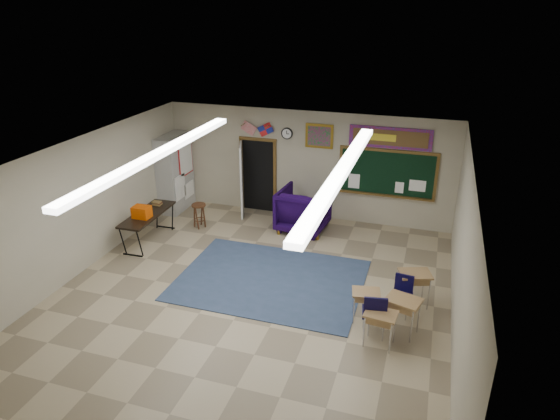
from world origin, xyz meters
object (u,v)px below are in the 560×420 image
(wooden_stool, at_px, (199,215))
(student_desk_front_left, at_px, (365,304))
(wingback_armchair, at_px, (303,210))
(student_desk_front_right, at_px, (414,287))
(folding_table, at_px, (149,226))

(wooden_stool, bearing_deg, student_desk_front_left, -30.38)
(wingback_armchair, bearing_deg, wooden_stool, 19.94)
(wingback_armchair, bearing_deg, student_desk_front_left, 126.89)
(student_desk_front_left, xyz_separation_m, student_desk_front_right, (0.84, 0.81, 0.06))
(folding_table, bearing_deg, wooden_stool, 53.03)
(wingback_armchair, distance_m, student_desk_front_left, 4.22)
(student_desk_front_left, distance_m, student_desk_front_right, 1.17)
(student_desk_front_right, distance_m, wooden_stool, 6.11)
(wooden_stool, bearing_deg, wingback_armchair, 14.72)
(wingback_armchair, relative_size, student_desk_front_right, 1.71)
(student_desk_front_left, bearing_deg, wingback_armchair, 110.62)
(student_desk_front_left, xyz_separation_m, folding_table, (-5.74, 1.71, 0.07))
(student_desk_front_left, xyz_separation_m, wooden_stool, (-4.91, 2.88, -0.01))
(wingback_armchair, bearing_deg, folding_table, 33.25)
(student_desk_front_right, distance_m, folding_table, 6.64)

